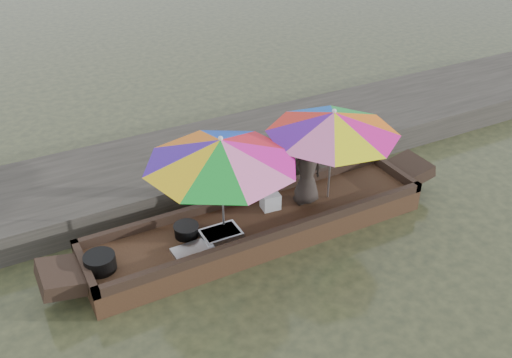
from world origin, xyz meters
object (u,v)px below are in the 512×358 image
umbrella_stern (331,155)px  charcoal_grill (186,231)px  tray_crayfish (221,234)px  supply_bag (270,201)px  boat_hull (259,227)px  umbrella_bow (222,185)px  cooking_pot (100,262)px  vendor (306,170)px  tray_scallop (194,252)px

umbrella_stern → charcoal_grill: bearing=177.1°
tray_crayfish → supply_bag: size_ratio=2.05×
boat_hull → charcoal_grill: size_ratio=15.45×
umbrella_bow → umbrella_stern: same height
cooking_pot → supply_bag: size_ratio=1.53×
vendor → tray_crayfish: bearing=10.1°
supply_bag → vendor: vendor is taller
supply_bag → umbrella_bow: (-0.89, -0.16, 0.65)m
charcoal_grill → vendor: vendor is taller
supply_bag → cooking_pot: bearing=-176.1°
supply_bag → umbrella_bow: size_ratio=0.13×
cooking_pot → umbrella_bow: size_ratio=0.19×
tray_scallop → umbrella_bow: 1.02m
supply_bag → umbrella_stern: (0.98, -0.16, 0.65)m
tray_crayfish → umbrella_stern: size_ratio=0.28×
umbrella_bow → umbrella_stern: bearing=0.0°
boat_hull → vendor: vendor is taller
tray_scallop → umbrella_bow: bearing=27.1°
tray_scallop → vendor: bearing=10.3°
vendor → umbrella_stern: (0.40, -0.06, 0.20)m
charcoal_grill → vendor: (2.02, -0.06, 0.49)m
tray_crayfish → charcoal_grill: charcoal_grill is taller
supply_bag → umbrella_bow: umbrella_bow is taller
cooking_pot → charcoal_grill: bearing=6.5°
cooking_pot → tray_scallop: size_ratio=0.74×
umbrella_stern → tray_scallop: bearing=-172.8°
cooking_pot → vendor: size_ratio=0.37×
cooking_pot → umbrella_stern: size_ratio=0.21×
cooking_pot → supply_bag: 2.75m
tray_scallop → umbrella_stern: size_ratio=0.28×
tray_crayfish → tray_scallop: tray_crayfish is taller
tray_crayfish → tray_scallop: 0.53m
tray_crayfish → umbrella_bow: 0.75m
cooking_pot → umbrella_bow: (1.86, 0.03, 0.66)m
cooking_pot → charcoal_grill: 1.32m
tray_crayfish → tray_scallop: bearing=-160.8°
boat_hull → vendor: size_ratio=4.73×
tray_crayfish → vendor: (1.59, 0.21, 0.53)m
charcoal_grill → vendor: 2.08m
umbrella_bow → umbrella_stern: (1.87, 0.00, 0.00)m
supply_bag → umbrella_stern: umbrella_stern is taller
cooking_pot → vendor: bearing=1.6°
cooking_pot → umbrella_stern: bearing=0.4°
tray_crayfish → vendor: 1.68m
supply_bag → charcoal_grill: bearing=-178.5°
boat_hull → cooking_pot: cooking_pot is taller
umbrella_stern → umbrella_bow: bearing=180.0°
tray_scallop → umbrella_bow: umbrella_bow is taller
supply_bag → tray_scallop: bearing=-162.6°
vendor → cooking_pot: bearing=4.3°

